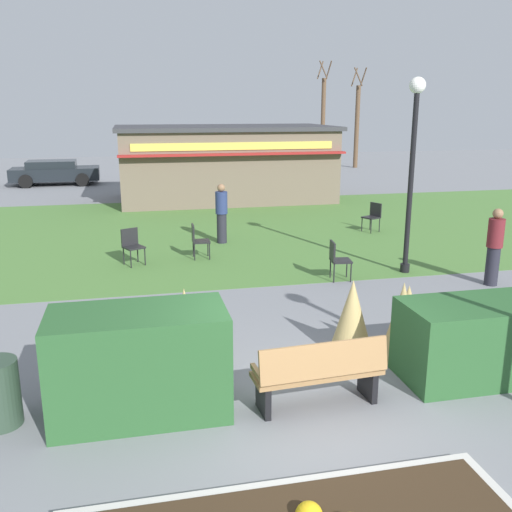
{
  "coord_description": "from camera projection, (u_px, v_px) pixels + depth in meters",
  "views": [
    {
      "loc": [
        -1.95,
        -6.27,
        3.78
      ],
      "look_at": [
        0.11,
        3.06,
        1.26
      ],
      "focal_mm": 39.84,
      "sensor_mm": 36.0,
      "label": 1
    }
  ],
  "objects": [
    {
      "name": "ground_plane",
      "position": [
        299.0,
        410.0,
        7.29
      ],
      "size": [
        80.0,
        80.0,
        0.0
      ],
      "primitive_type": "plane",
      "color": "slate"
    },
    {
      "name": "lawn_patch",
      "position": [
        197.0,
        231.0,
        17.79
      ],
      "size": [
        36.0,
        12.0,
        0.01
      ],
      "primitive_type": "cube",
      "color": "#4C7A38",
      "rests_on": "ground_plane"
    },
    {
      "name": "park_bench",
      "position": [
        319.0,
        373.0,
        7.26
      ],
      "size": [
        1.73,
        0.64,
        0.95
      ],
      "color": "#9E7547",
      "rests_on": "ground_plane"
    },
    {
      "name": "hedge_left",
      "position": [
        140.0,
        363.0,
        7.07
      ],
      "size": [
        2.18,
        1.1,
        1.36
      ],
      "primitive_type": "cube",
      "color": "#28562B",
      "rests_on": "ground_plane"
    },
    {
      "name": "hedge_right",
      "position": [
        477.0,
        340.0,
        8.07
      ],
      "size": [
        2.15,
        1.1,
        1.13
      ],
      "primitive_type": "cube",
      "color": "#28562B",
      "rests_on": "ground_plane"
    },
    {
      "name": "ornamental_grass_behind_left",
      "position": [
        352.0,
        316.0,
        8.88
      ],
      "size": [
        0.69,
        0.69,
        1.2
      ],
      "primitive_type": "cone",
      "color": "tan",
      "rests_on": "ground_plane"
    },
    {
      "name": "ornamental_grass_behind_right",
      "position": [
        185.0,
        324.0,
        8.62
      ],
      "size": [
        0.59,
        0.59,
        1.15
      ],
      "primitive_type": "cone",
      "color": "tan",
      "rests_on": "ground_plane"
    },
    {
      "name": "ornamental_grass_behind_center",
      "position": [
        402.0,
        322.0,
        8.6
      ],
      "size": [
        0.64,
        0.64,
        1.25
      ],
      "primitive_type": "cone",
      "color": "tan",
      "rests_on": "ground_plane"
    },
    {
      "name": "ornamental_grass_behind_far",
      "position": [
        407.0,
        321.0,
        8.78
      ],
      "size": [
        0.79,
        0.79,
        1.14
      ],
      "primitive_type": "cone",
      "color": "tan",
      "rests_on": "ground_plane"
    },
    {
      "name": "lamppost_mid",
      "position": [
        413.0,
        154.0,
        12.68
      ],
      "size": [
        0.36,
        0.36,
        4.41
      ],
      "color": "black",
      "rests_on": "ground_plane"
    },
    {
      "name": "food_kiosk",
      "position": [
        225.0,
        163.0,
        23.54
      ],
      "size": [
        8.79,
        5.02,
        3.02
      ],
      "color": "#6B5B4C",
      "rests_on": "ground_plane"
    },
    {
      "name": "cafe_chair_west",
      "position": [
        337.0,
        257.0,
        12.64
      ],
      "size": [
        0.49,
        0.49,
        0.89
      ],
      "color": "black",
      "rests_on": "ground_plane"
    },
    {
      "name": "cafe_chair_east",
      "position": [
        132.0,
        244.0,
        13.91
      ],
      "size": [
        0.59,
        0.59,
        0.89
      ],
      "color": "black",
      "rests_on": "ground_plane"
    },
    {
      "name": "cafe_chair_center",
      "position": [
        373.0,
        215.0,
        17.62
      ],
      "size": [
        0.58,
        0.58,
        0.89
      ],
      "color": "black",
      "rests_on": "ground_plane"
    },
    {
      "name": "cafe_chair_north",
      "position": [
        197.0,
        238.0,
        14.44
      ],
      "size": [
        0.45,
        0.45,
        0.89
      ],
      "color": "black",
      "rests_on": "ground_plane"
    },
    {
      "name": "person_strolling",
      "position": [
        222.0,
        213.0,
        16.03
      ],
      "size": [
        0.34,
        0.34,
        1.69
      ],
      "rotation": [
        0.0,
        0.0,
        3.13
      ],
      "color": "#23232D",
      "rests_on": "ground_plane"
    },
    {
      "name": "person_standing",
      "position": [
        494.0,
        247.0,
        12.22
      ],
      "size": [
        0.34,
        0.34,
        1.69
      ],
      "rotation": [
        0.0,
        0.0,
        4.94
      ],
      "color": "#23232D",
      "rests_on": "ground_plane"
    },
    {
      "name": "parked_car_west_slot",
      "position": [
        55.0,
        172.0,
        28.14
      ],
      "size": [
        4.25,
        2.15,
        1.2
      ],
      "color": "black",
      "rests_on": "ground_plane"
    },
    {
      "name": "tree_left_bg",
      "position": [
        357.0,
        124.0,
        35.6
      ],
      "size": [
        0.91,
        0.96,
        6.1
      ],
      "color": "brown",
      "rests_on": "ground_plane"
    },
    {
      "name": "tree_center_bg",
      "position": [
        323.0,
        120.0,
        36.98
      ],
      "size": [
        0.91,
        0.96,
        6.6
      ],
      "color": "brown",
      "rests_on": "ground_plane"
    }
  ]
}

